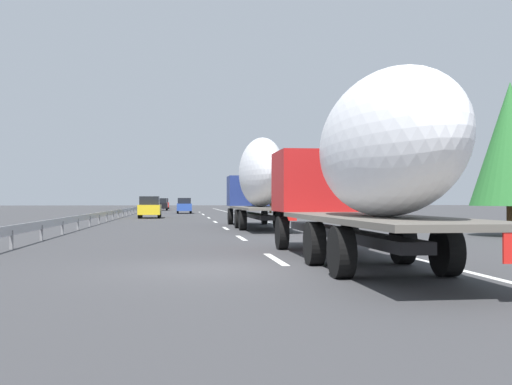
% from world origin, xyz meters
% --- Properties ---
extents(ground_plane, '(260.00, 260.00, 0.00)m').
position_xyz_m(ground_plane, '(40.00, 0.00, 0.00)').
color(ground_plane, '#38383A').
extents(lane_stripe_0, '(3.20, 0.20, 0.01)m').
position_xyz_m(lane_stripe_0, '(2.00, -1.80, 0.00)').
color(lane_stripe_0, white).
rests_on(lane_stripe_0, ground_plane).
extents(lane_stripe_1, '(3.20, 0.20, 0.01)m').
position_xyz_m(lane_stripe_1, '(10.83, -1.80, 0.00)').
color(lane_stripe_1, white).
rests_on(lane_stripe_1, ground_plane).
extents(lane_stripe_2, '(3.20, 0.20, 0.01)m').
position_xyz_m(lane_stripe_2, '(19.28, -1.80, 0.00)').
color(lane_stripe_2, white).
rests_on(lane_stripe_2, ground_plane).
extents(lane_stripe_3, '(3.20, 0.20, 0.01)m').
position_xyz_m(lane_stripe_3, '(29.13, -1.80, 0.00)').
color(lane_stripe_3, white).
rests_on(lane_stripe_3, ground_plane).
extents(lane_stripe_4, '(3.20, 0.20, 0.01)m').
position_xyz_m(lane_stripe_4, '(39.13, -1.80, 0.00)').
color(lane_stripe_4, white).
rests_on(lane_stripe_4, ground_plane).
extents(lane_stripe_5, '(3.20, 0.20, 0.01)m').
position_xyz_m(lane_stripe_5, '(53.59, -1.80, 0.00)').
color(lane_stripe_5, white).
rests_on(lane_stripe_5, ground_plane).
extents(lane_stripe_6, '(3.20, 0.20, 0.01)m').
position_xyz_m(lane_stripe_6, '(50.75, -1.80, 0.00)').
color(lane_stripe_6, white).
rests_on(lane_stripe_6, ground_plane).
extents(lane_stripe_7, '(3.20, 0.20, 0.01)m').
position_xyz_m(lane_stripe_7, '(64.72, -1.80, 0.00)').
color(lane_stripe_7, white).
rests_on(lane_stripe_7, ground_plane).
extents(edge_line_right, '(110.00, 0.20, 0.01)m').
position_xyz_m(edge_line_right, '(45.00, -5.50, 0.00)').
color(edge_line_right, white).
rests_on(edge_line_right, ground_plane).
extents(truck_lead, '(14.09, 2.55, 4.90)m').
position_xyz_m(truck_lead, '(19.24, -3.60, 2.74)').
color(truck_lead, navy).
rests_on(truck_lead, ground_plane).
extents(truck_trailing, '(12.78, 2.55, 4.27)m').
position_xyz_m(truck_trailing, '(0.09, -3.60, 2.44)').
color(truck_trailing, '#B21919').
rests_on(truck_trailing, ground_plane).
extents(car_black_suv, '(4.63, 1.77, 1.85)m').
position_xyz_m(car_black_suv, '(78.10, 3.51, 0.93)').
color(car_black_suv, black).
rests_on(car_black_suv, ground_plane).
extents(car_blue_sedan, '(4.77, 1.73, 1.82)m').
position_xyz_m(car_blue_sedan, '(57.18, 0.24, 0.93)').
color(car_blue_sedan, '#28479E').
rests_on(car_blue_sedan, ground_plane).
extents(car_red_compact, '(4.51, 1.90, 1.92)m').
position_xyz_m(car_red_compact, '(93.40, 3.66, 0.96)').
color(car_red_compact, red).
rests_on(car_red_compact, ground_plane).
extents(car_yellow_coupe, '(4.25, 1.88, 1.89)m').
position_xyz_m(car_yellow_coupe, '(39.08, 3.33, 0.95)').
color(car_yellow_coupe, gold).
rests_on(car_yellow_coupe, ground_plane).
extents(road_sign, '(0.10, 0.90, 3.43)m').
position_xyz_m(road_sign, '(41.16, -6.70, 2.36)').
color(road_sign, gray).
rests_on(road_sign, ground_plane).
extents(tree_0, '(3.55, 3.55, 7.27)m').
position_xyz_m(tree_0, '(58.89, -10.34, 4.55)').
color(tree_0, '#472D19').
rests_on(tree_0, ground_plane).
extents(tree_1, '(3.26, 3.26, 6.01)m').
position_xyz_m(tree_1, '(84.29, -11.36, 3.64)').
color(tree_1, '#472D19').
rests_on(tree_1, ground_plane).
extents(tree_2, '(3.43, 3.43, 6.68)m').
position_xyz_m(tree_2, '(10.53, -13.44, 3.99)').
color(tree_2, '#472D19').
rests_on(tree_2, ground_plane).
extents(guardrail_median, '(94.00, 0.10, 0.76)m').
position_xyz_m(guardrail_median, '(43.00, 6.00, 0.58)').
color(guardrail_median, '#9EA0A5').
rests_on(guardrail_median, ground_plane).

